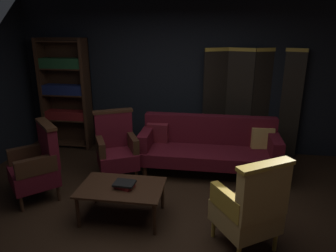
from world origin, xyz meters
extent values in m
plane|color=black|center=(0.00, 0.00, 0.00)|extent=(10.00, 10.00, 0.00)
cube|color=black|center=(0.00, 2.45, 1.40)|extent=(7.20, 0.10, 2.80)
cube|color=black|center=(0.61, 2.26, 0.95)|extent=(0.41, 0.25, 1.90)
cube|color=gold|center=(0.61, 2.26, 1.87)|extent=(0.42, 0.26, 0.06)
cube|color=black|center=(1.03, 2.31, 0.95)|extent=(0.45, 0.16, 1.90)
cube|color=gold|center=(1.03, 2.31, 1.87)|extent=(0.45, 0.17, 0.06)
cube|color=black|center=(1.46, 2.35, 0.95)|extent=(0.42, 0.24, 1.90)
cube|color=gold|center=(1.46, 2.35, 1.87)|extent=(0.43, 0.24, 0.06)
cube|color=black|center=(1.87, 2.37, 0.95)|extent=(0.43, 0.21, 1.90)
cube|color=gold|center=(1.87, 2.37, 1.87)|extent=(0.44, 0.22, 0.06)
cube|color=#382114|center=(-2.57, 2.18, 1.02)|extent=(0.06, 0.32, 2.05)
cube|color=#382114|center=(-1.73, 2.18, 1.02)|extent=(0.06, 0.32, 2.05)
cube|color=#382114|center=(-2.15, 2.33, 1.02)|extent=(0.90, 0.02, 2.05)
cube|color=#382114|center=(-2.15, 2.18, 0.06)|extent=(0.86, 0.30, 0.02)
cube|color=#382114|center=(-2.15, 2.18, 0.54)|extent=(0.86, 0.30, 0.02)
cube|color=maroon|center=(-2.15, 2.16, 0.64)|extent=(0.78, 0.22, 0.16)
cube|color=#382114|center=(-2.15, 2.18, 1.02)|extent=(0.86, 0.30, 0.02)
cube|color=navy|center=(-2.15, 2.16, 1.12)|extent=(0.78, 0.22, 0.17)
cube|color=#382114|center=(-2.15, 2.18, 1.51)|extent=(0.86, 0.30, 0.02)
cube|color=#1E4C28|center=(-2.15, 2.16, 1.61)|extent=(0.78, 0.22, 0.18)
cube|color=#382114|center=(-2.15, 2.18, 1.99)|extent=(0.86, 0.30, 0.02)
cylinder|color=#382114|center=(-0.40, 1.05, 0.11)|extent=(0.07, 0.07, 0.22)
cylinder|color=#382114|center=(1.50, 1.05, 0.11)|extent=(0.07, 0.07, 0.22)
cylinder|color=#382114|center=(-0.40, 1.65, 0.11)|extent=(0.07, 0.07, 0.22)
cylinder|color=#382114|center=(1.50, 1.65, 0.11)|extent=(0.07, 0.07, 0.22)
cube|color=#4C0F19|center=(0.55, 1.35, 0.32)|extent=(2.10, 0.76, 0.20)
cube|color=#4C0F19|center=(0.55, 1.66, 0.65)|extent=(2.10, 0.18, 0.46)
cube|color=#4C0F19|center=(-0.43, 1.35, 0.55)|extent=(0.16, 0.68, 0.26)
cube|color=#4C0F19|center=(1.53, 1.35, 0.55)|extent=(0.16, 0.68, 0.26)
cube|color=maroon|center=(-0.28, 1.55, 0.57)|extent=(0.35, 0.17, 0.35)
cube|color=tan|center=(1.38, 1.55, 0.57)|extent=(0.35, 0.17, 0.35)
cylinder|color=#382114|center=(-0.89, -0.26, 0.20)|extent=(0.04, 0.04, 0.39)
cylinder|color=#382114|center=(0.01, -0.26, 0.20)|extent=(0.04, 0.04, 0.39)
cylinder|color=#382114|center=(-0.89, 0.28, 0.20)|extent=(0.04, 0.04, 0.39)
cylinder|color=#382114|center=(0.01, 0.28, 0.20)|extent=(0.04, 0.04, 0.39)
cube|color=#382114|center=(-0.44, 0.01, 0.41)|extent=(1.00, 0.64, 0.03)
cylinder|color=gold|center=(1.05, 0.06, 0.11)|extent=(0.04, 0.04, 0.22)
cylinder|color=gold|center=(0.66, -0.19, 0.11)|extent=(0.04, 0.04, 0.22)
cylinder|color=gold|center=(1.30, -0.32, 0.11)|extent=(0.04, 0.04, 0.22)
cube|color=tan|center=(0.98, -0.26, 0.34)|extent=(0.78, 0.78, 0.24)
cube|color=tan|center=(1.10, -0.45, 0.73)|extent=(0.53, 0.41, 0.54)
cube|color=gold|center=(1.10, -0.45, 1.02)|extent=(0.57, 0.44, 0.04)
cube|color=gold|center=(1.18, -0.13, 0.57)|extent=(0.35, 0.47, 0.22)
cube|color=gold|center=(0.78, -0.39, 0.57)|extent=(0.35, 0.47, 0.22)
cylinder|color=#382114|center=(-2.05, 0.27, 0.11)|extent=(0.04, 0.04, 0.22)
cylinder|color=#382114|center=(-1.74, -0.06, 0.11)|extent=(0.04, 0.04, 0.22)
cylinder|color=#382114|center=(-1.72, 0.59, 0.11)|extent=(0.04, 0.04, 0.22)
cylinder|color=#382114|center=(-1.40, 0.26, 0.11)|extent=(0.04, 0.04, 0.22)
cube|color=#4C0F19|center=(-1.73, 0.26, 0.34)|extent=(0.79, 0.79, 0.24)
cube|color=#4C0F19|center=(-1.56, 0.42, 0.73)|extent=(0.48, 0.49, 0.54)
cube|color=#382114|center=(-1.56, 0.42, 1.02)|extent=(0.51, 0.52, 0.04)
cube|color=#382114|center=(-1.90, 0.43, 0.57)|extent=(0.42, 0.41, 0.22)
cube|color=#382114|center=(-1.56, 0.09, 0.57)|extent=(0.42, 0.41, 0.22)
cylinder|color=#382114|center=(-0.90, 0.66, 0.11)|extent=(0.04, 0.04, 0.22)
cylinder|color=#382114|center=(-0.49, 0.87, 0.11)|extent=(0.04, 0.04, 0.22)
cylinder|color=#382114|center=(-1.11, 1.07, 0.11)|extent=(0.04, 0.04, 0.22)
cylinder|color=#382114|center=(-0.70, 1.28, 0.11)|extent=(0.04, 0.04, 0.22)
cube|color=#4C0F19|center=(-0.80, 0.97, 0.34)|extent=(0.75, 0.75, 0.24)
cube|color=#4C0F19|center=(-0.90, 1.18, 0.73)|extent=(0.55, 0.36, 0.54)
cube|color=#382114|center=(-0.90, 1.18, 1.02)|extent=(0.59, 0.39, 0.04)
cube|color=#382114|center=(-1.01, 0.86, 0.57)|extent=(0.31, 0.49, 0.22)
cube|color=#382114|center=(-0.58, 1.08, 0.57)|extent=(0.31, 0.49, 0.22)
cylinder|color=brown|center=(-1.17, 1.98, 0.14)|extent=(0.28, 0.28, 0.28)
ellipsoid|color=#193D19|center=(-1.17, 1.98, 0.51)|extent=(0.52, 0.52, 0.59)
cube|color=maroon|center=(-0.40, 0.00, 0.44)|extent=(0.24, 0.21, 0.04)
cube|color=black|center=(-0.40, 0.00, 0.47)|extent=(0.25, 0.21, 0.02)
camera|label=1|loc=(0.60, -3.15, 2.24)|focal=33.05mm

